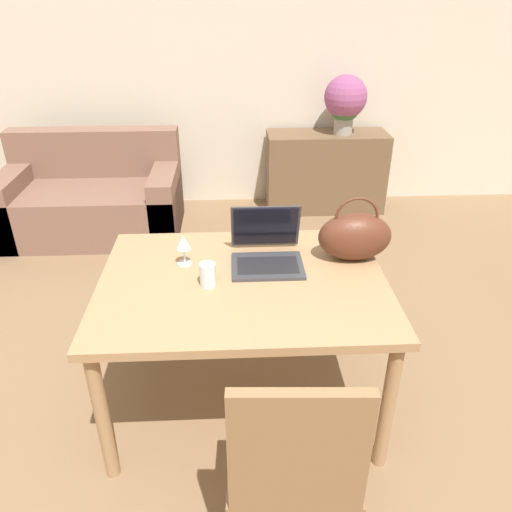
{
  "coord_description": "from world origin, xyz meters",
  "views": [
    {
      "loc": [
        -0.03,
        -1.25,
        1.91
      ],
      "look_at": [
        0.07,
        0.69,
        0.84
      ],
      "focal_mm": 35.0,
      "sensor_mm": 36.0,
      "label": 1
    }
  ],
  "objects_px": {
    "chair": "(293,460)",
    "couch": "(94,200)",
    "wine_glass": "(183,244)",
    "flower_vase": "(345,101)",
    "laptop": "(267,247)",
    "drinking_glass": "(208,275)",
    "handbag": "(355,236)"
  },
  "relations": [
    {
      "from": "drinking_glass",
      "to": "chair",
      "type": "bearing_deg",
      "value": -69.19
    },
    {
      "from": "laptop",
      "to": "handbag",
      "type": "xyz_separation_m",
      "value": [
        0.42,
        -0.01,
        0.05
      ]
    },
    {
      "from": "wine_glass",
      "to": "handbag",
      "type": "height_order",
      "value": "handbag"
    },
    {
      "from": "couch",
      "to": "drinking_glass",
      "type": "height_order",
      "value": "drinking_glass"
    },
    {
      "from": "laptop",
      "to": "drinking_glass",
      "type": "xyz_separation_m",
      "value": [
        -0.28,
        -0.22,
        -0.01
      ]
    },
    {
      "from": "drinking_glass",
      "to": "handbag",
      "type": "relative_size",
      "value": 0.31
    },
    {
      "from": "chair",
      "to": "handbag",
      "type": "height_order",
      "value": "handbag"
    },
    {
      "from": "couch",
      "to": "wine_glass",
      "type": "distance_m",
      "value": 2.2
    },
    {
      "from": "chair",
      "to": "couch",
      "type": "relative_size",
      "value": 0.65
    },
    {
      "from": "wine_glass",
      "to": "flower_vase",
      "type": "xyz_separation_m",
      "value": [
        1.23,
        2.28,
        0.17
      ]
    },
    {
      "from": "handbag",
      "to": "drinking_glass",
      "type": "bearing_deg",
      "value": -163.14
    },
    {
      "from": "couch",
      "to": "handbag",
      "type": "xyz_separation_m",
      "value": [
        1.77,
        -1.9,
        0.56
      ]
    },
    {
      "from": "chair",
      "to": "drinking_glass",
      "type": "height_order",
      "value": "chair"
    },
    {
      "from": "wine_glass",
      "to": "couch",
      "type": "bearing_deg",
      "value": 116.35
    },
    {
      "from": "chair",
      "to": "flower_vase",
      "type": "relative_size",
      "value": 1.87
    },
    {
      "from": "drinking_glass",
      "to": "wine_glass",
      "type": "distance_m",
      "value": 0.24
    },
    {
      "from": "chair",
      "to": "handbag",
      "type": "xyz_separation_m",
      "value": [
        0.4,
        1.0,
        0.32
      ]
    },
    {
      "from": "chair",
      "to": "couch",
      "type": "height_order",
      "value": "chair"
    },
    {
      "from": "chair",
      "to": "handbag",
      "type": "distance_m",
      "value": 1.12
    },
    {
      "from": "couch",
      "to": "handbag",
      "type": "bearing_deg",
      "value": -47.04
    },
    {
      "from": "wine_glass",
      "to": "handbag",
      "type": "relative_size",
      "value": 0.44
    },
    {
      "from": "drinking_glass",
      "to": "flower_vase",
      "type": "bearing_deg",
      "value": 65.87
    },
    {
      "from": "chair",
      "to": "wine_glass",
      "type": "distance_m",
      "value": 1.11
    },
    {
      "from": "chair",
      "to": "couch",
      "type": "distance_m",
      "value": 3.21
    },
    {
      "from": "flower_vase",
      "to": "drinking_glass",
      "type": "bearing_deg",
      "value": -114.13
    },
    {
      "from": "laptop",
      "to": "drinking_glass",
      "type": "bearing_deg",
      "value": -141.21
    },
    {
      "from": "flower_vase",
      "to": "wine_glass",
      "type": "bearing_deg",
      "value": -118.3
    },
    {
      "from": "handbag",
      "to": "flower_vase",
      "type": "xyz_separation_m",
      "value": [
        0.41,
        2.27,
        0.16
      ]
    },
    {
      "from": "laptop",
      "to": "wine_glass",
      "type": "xyz_separation_m",
      "value": [
        -0.39,
        -0.03,
        0.04
      ]
    },
    {
      "from": "couch",
      "to": "laptop",
      "type": "relative_size",
      "value": 4.23
    },
    {
      "from": "flower_vase",
      "to": "chair",
      "type": "bearing_deg",
      "value": -103.95
    },
    {
      "from": "chair",
      "to": "wine_glass",
      "type": "relative_size",
      "value": 6.08
    }
  ]
}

